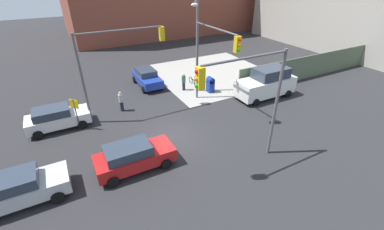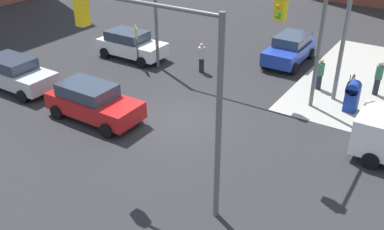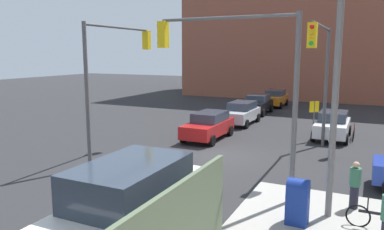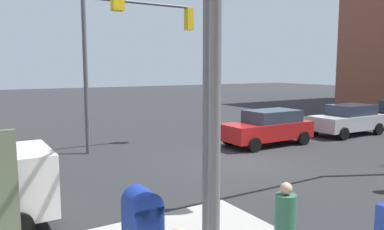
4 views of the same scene
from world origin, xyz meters
name	(u,v)px [view 2 (image 2 of 4)]	position (x,y,z in m)	size (l,w,h in m)	color
ground_plane	(179,119)	(0.00, 0.00, 0.00)	(120.00, 120.00, 0.00)	#28282B
traffic_signal_se_corner	(160,66)	(2.49, -4.50, 4.62)	(5.30, 0.36, 6.50)	#59595B
traffic_signal_ne_corner	(308,20)	(4.50, 2.42, 4.63)	(0.36, 5.46, 6.50)	#59595B
street_lamp_corner	(343,3)	(4.99, 5.50, 4.70)	(1.74, 2.26, 8.00)	slate
warning_sign_two_way	(137,40)	(-5.40, 3.83, 1.64)	(0.48, 0.48, 2.40)	#4C4C4C
mailbox_blue	(352,96)	(6.20, 5.00, 0.76)	(0.56, 0.64, 1.43)	navy
coupe_red	(93,102)	(-3.20, -1.96, 0.84)	(4.38, 2.02, 1.62)	#B21919
hatchback_blue	(290,49)	(1.56, 9.16, 0.84)	(2.02, 4.09, 1.62)	#1E389E
coupe_white	(131,44)	(-6.68, 4.79, 0.84)	(4.14, 2.02, 1.62)	white
coupe_silver	(16,73)	(-8.76, -1.74, 0.84)	(4.26, 2.02, 1.62)	#B7BABF
pedestrian_crossing	(378,78)	(6.80, 7.40, 0.91)	(0.36, 0.36, 1.75)	#2D664C
pedestrian_waiting	(202,57)	(-2.00, 5.20, 0.86)	(0.36, 0.36, 1.66)	#B2B2B7
pedestrian_walking_north	(320,74)	(4.20, 6.50, 0.84)	(0.36, 0.36, 1.62)	#2D664C
bicycle_leaning_on_fence	(350,84)	(5.60, 7.20, 0.35)	(0.05, 1.75, 0.97)	black
bicycle_at_crosswalk	(143,46)	(-6.80, 6.00, 0.35)	(1.75, 0.05, 0.97)	black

